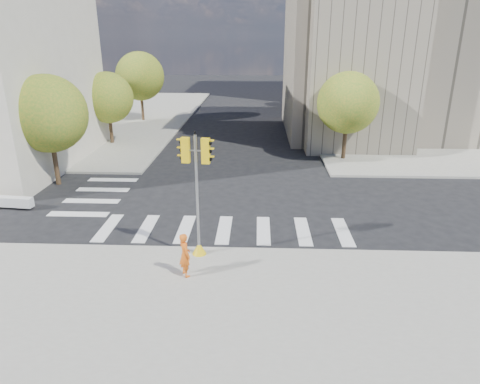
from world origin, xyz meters
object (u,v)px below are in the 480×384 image
Objects in this scene: traffic_signal at (198,205)px; lamp_far at (320,73)px; lamp_near at (345,88)px; photographer at (185,255)px.

lamp_far is at bearing 81.74° from traffic_signal.
traffic_signal is (-8.90, -18.60, -2.31)m from lamp_near.
photographer is at bearing -92.73° from traffic_signal.
lamp_near is 1.00× the size of lamp_far.
photographer is (-9.17, -20.23, -3.60)m from lamp_near.
lamp_near reaches higher than photographer.
photographer is (-0.28, -1.63, -1.29)m from traffic_signal.
lamp_far is 1.63× the size of traffic_signal.
lamp_near and lamp_far have the same top height.
photographer is (-9.17, -34.23, -3.60)m from lamp_far.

